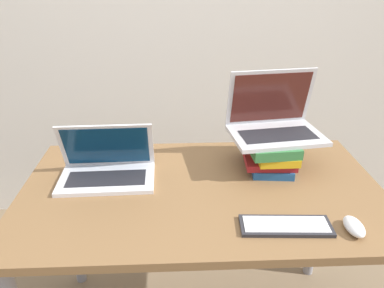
# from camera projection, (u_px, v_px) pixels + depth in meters

# --- Properties ---
(desk) EXTENTS (1.33, 0.77, 0.76)m
(desk) POSITION_uv_depth(u_px,v_px,m) (202.00, 207.00, 1.42)
(desk) COLOR brown
(desk) RESTS_ON ground_plane
(laptop_left) EXTENTS (0.36, 0.23, 0.22)m
(laptop_left) POSITION_uv_depth(u_px,v_px,m) (107.00, 167.00, 1.43)
(laptop_left) COLOR silver
(laptop_left) RESTS_ON desk
(book_stack) EXTENTS (0.21, 0.28, 0.13)m
(book_stack) POSITION_uv_depth(u_px,v_px,m) (270.00, 151.00, 1.50)
(book_stack) COLOR #235693
(book_stack) RESTS_ON desk
(laptop_on_books) EXTENTS (0.38, 0.29, 0.25)m
(laptop_on_books) POSITION_uv_depth(u_px,v_px,m) (274.00, 122.00, 1.49)
(laptop_on_books) COLOR silver
(laptop_on_books) RESTS_ON book_stack
(wireless_keyboard) EXTENTS (0.29, 0.12, 0.01)m
(wireless_keyboard) POSITION_uv_depth(u_px,v_px,m) (286.00, 226.00, 1.17)
(wireless_keyboard) COLOR #28282D
(wireless_keyboard) RESTS_ON desk
(mouse) EXTENTS (0.06, 0.10, 0.04)m
(mouse) POSITION_uv_depth(u_px,v_px,m) (354.00, 226.00, 1.15)
(mouse) COLOR white
(mouse) RESTS_ON desk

